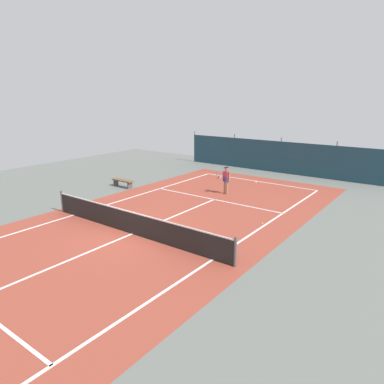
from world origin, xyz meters
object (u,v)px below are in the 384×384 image
Objects in this scene: tennis_ball_near_player at (262,223)px; courtside_bench at (123,182)px; tennis_player at (226,178)px; tennis_net at (132,223)px; parked_car at (274,156)px.

courtside_bench reaches higher than tennis_ball_near_player.
courtside_bench is at bearing 175.26° from tennis_ball_near_player.
tennis_ball_near_player is at bearing 149.16° from tennis_player.
tennis_player is at bearing 139.67° from tennis_ball_near_player.
tennis_net reaches higher than courtside_bench.
tennis_ball_near_player is 14.61m from parked_car.
tennis_net is at bearing -131.68° from tennis_ball_near_player.
tennis_net is at bearing 100.41° from tennis_player.
tennis_player is at bearing -86.18° from parked_car.
tennis_ball_near_player is (4.06, -3.45, -0.93)m from tennis_player.
tennis_player reaches higher than tennis_net.
parked_car reaches higher than tennis_ball_near_player.
parked_car is at bearing 69.31° from courtside_bench.
parked_car is at bearing -72.65° from tennis_player.
tennis_ball_near_player is 10.29m from courtside_bench.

